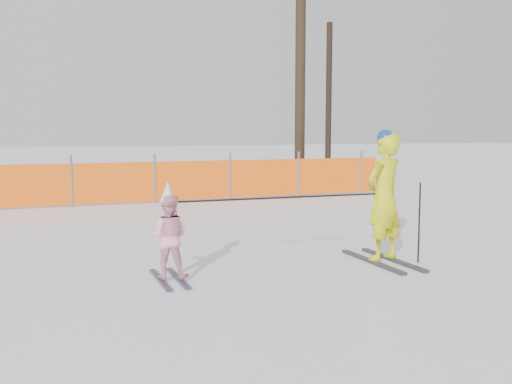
% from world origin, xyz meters
% --- Properties ---
extents(ground, '(120.00, 120.00, 0.00)m').
position_xyz_m(ground, '(0.00, 0.00, 0.00)').
color(ground, white).
rests_on(ground, ground).
extents(adult, '(0.74, 1.50, 1.84)m').
position_xyz_m(adult, '(1.70, -0.01, 0.92)').
color(adult, black).
rests_on(adult, ground).
extents(child, '(0.61, 1.04, 1.22)m').
position_xyz_m(child, '(-1.30, 0.10, 0.55)').
color(child, black).
rests_on(child, ground).
extents(ski_poles, '(3.34, 0.34, 1.12)m').
position_xyz_m(ski_poles, '(0.76, -0.03, 0.85)').
color(ski_poles, black).
rests_on(ski_poles, ground).
extents(safety_fence, '(16.50, 0.06, 1.25)m').
position_xyz_m(safety_fence, '(-1.77, 7.59, 0.56)').
color(safety_fence, '#595960').
rests_on(safety_fence, ground).
extents(tree_trunks, '(12.74, 2.78, 7.30)m').
position_xyz_m(tree_trunks, '(1.25, 10.55, 3.33)').
color(tree_trunks, black).
rests_on(tree_trunks, ground).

